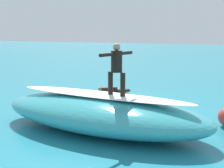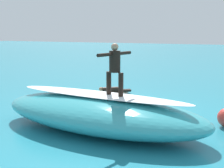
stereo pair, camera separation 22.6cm
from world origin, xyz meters
name	(u,v)px [view 1 (the left image)]	position (x,y,z in m)	size (l,w,h in m)	color
ground_plane	(127,109)	(0.00, 0.00, 0.00)	(120.00, 120.00, 0.00)	teal
wave_crest	(101,113)	(-0.16, 2.88, 0.57)	(7.17, 2.91, 1.13)	teal
wave_foam_lip	(101,95)	(-0.16, 2.88, 1.17)	(6.10, 1.02, 0.08)	white
surfboard_riding	(116,97)	(-0.72, 2.94, 1.17)	(1.92, 0.54, 0.07)	silver
surfer_riding	(117,65)	(-0.72, 2.94, 2.13)	(0.61, 1.47, 1.59)	black
surfboard_paddling	(109,93)	(1.83, -2.46, 0.05)	(1.91, 0.50, 0.10)	#EAE5C6
surfer_paddling	(112,90)	(1.73, -2.53, 0.22)	(1.40, 1.15, 0.29)	black
foam_patch_near	(57,101)	(3.29, 0.03, 0.07)	(0.91, 0.84, 0.14)	white
foam_patch_mid	(128,119)	(-0.60, 1.57, 0.09)	(0.99, 0.84, 0.18)	white
foam_patch_far	(134,114)	(-0.55, 0.75, 0.04)	(0.74, 0.73, 0.08)	white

